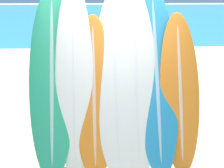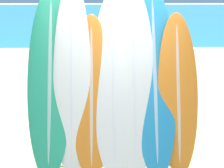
{
  "view_description": "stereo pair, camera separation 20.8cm",
  "coord_description": "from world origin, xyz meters",
  "px_view_note": "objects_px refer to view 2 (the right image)",
  "views": [
    {
      "loc": [
        -0.39,
        -3.51,
        2.3
      ],
      "look_at": [
        -0.06,
        1.18,
        0.94
      ],
      "focal_mm": 50.0,
      "sensor_mm": 36.0,
      "label": 1
    },
    {
      "loc": [
        -0.18,
        -3.52,
        2.3
      ],
      "look_at": [
        -0.06,
        1.18,
        0.94
      ],
      "focal_mm": 50.0,
      "sensor_mm": 36.0,
      "label": 2
    }
  ],
  "objects_px": {
    "surfboard_slot_6": "(178,93)",
    "person_near_water": "(63,34)",
    "surfboard_rack": "(113,132)",
    "person_mid_beach": "(132,68)",
    "surfboard_slot_2": "(91,94)",
    "surfboard_slot_1": "(72,77)",
    "person_far_left": "(99,41)",
    "person_far_right": "(123,35)",
    "surfboard_slot_4": "(134,78)",
    "surfboard_slot_0": "(50,80)",
    "surfboard_slot_3": "(114,82)",
    "surfboard_slot_5": "(155,78)"
  },
  "relations": [
    {
      "from": "surfboard_slot_1",
      "to": "person_near_water",
      "type": "height_order",
      "value": "surfboard_slot_1"
    },
    {
      "from": "surfboard_rack",
      "to": "surfboard_slot_0",
      "type": "xyz_separation_m",
      "value": [
        -0.84,
        0.11,
        0.71
      ]
    },
    {
      "from": "surfboard_rack",
      "to": "surfboard_slot_3",
      "type": "height_order",
      "value": "surfboard_slot_3"
    },
    {
      "from": "surfboard_slot_0",
      "to": "surfboard_slot_4",
      "type": "xyz_separation_m",
      "value": [
        1.11,
        0.01,
        0.01
      ]
    },
    {
      "from": "surfboard_slot_0",
      "to": "surfboard_slot_6",
      "type": "bearing_deg",
      "value": -2.87
    },
    {
      "from": "surfboard_slot_6",
      "to": "surfboard_slot_0",
      "type": "bearing_deg",
      "value": 177.13
    },
    {
      "from": "surfboard_slot_6",
      "to": "surfboard_slot_2",
      "type": "bearing_deg",
      "value": 179.82
    },
    {
      "from": "surfboard_slot_1",
      "to": "person_far_left",
      "type": "height_order",
      "value": "surfboard_slot_1"
    },
    {
      "from": "surfboard_slot_0",
      "to": "person_far_left",
      "type": "relative_size",
      "value": 1.58
    },
    {
      "from": "person_far_left",
      "to": "surfboard_slot_4",
      "type": "bearing_deg",
      "value": 80.34
    },
    {
      "from": "surfboard_slot_2",
      "to": "surfboard_slot_4",
      "type": "height_order",
      "value": "surfboard_slot_4"
    },
    {
      "from": "surfboard_rack",
      "to": "surfboard_slot_5",
      "type": "relative_size",
      "value": 0.83
    },
    {
      "from": "person_near_water",
      "to": "surfboard_slot_4",
      "type": "bearing_deg",
      "value": -78.74
    },
    {
      "from": "surfboard_slot_1",
      "to": "surfboard_slot_4",
      "type": "xyz_separation_m",
      "value": [
        0.82,
        0.02,
        -0.02
      ]
    },
    {
      "from": "surfboard_slot_3",
      "to": "person_mid_beach",
      "type": "distance_m",
      "value": 1.85
    },
    {
      "from": "surfboard_slot_2",
      "to": "person_mid_beach",
      "type": "height_order",
      "value": "surfboard_slot_2"
    },
    {
      "from": "surfboard_slot_3",
      "to": "person_near_water",
      "type": "xyz_separation_m",
      "value": [
        -1.53,
        6.74,
        -0.2
      ]
    },
    {
      "from": "surfboard_slot_3",
      "to": "person_far_right",
      "type": "height_order",
      "value": "surfboard_slot_3"
    },
    {
      "from": "surfboard_slot_3",
      "to": "surfboard_slot_5",
      "type": "bearing_deg",
      "value": 3.83
    },
    {
      "from": "surfboard_slot_1",
      "to": "person_far_left",
      "type": "distance_m",
      "value": 6.15
    },
    {
      "from": "surfboard_slot_2",
      "to": "surfboard_slot_6",
      "type": "relative_size",
      "value": 0.99
    },
    {
      "from": "surfboard_slot_5",
      "to": "person_far_left",
      "type": "relative_size",
      "value": 1.6
    },
    {
      "from": "surfboard_slot_0",
      "to": "surfboard_slot_5",
      "type": "distance_m",
      "value": 1.4
    },
    {
      "from": "surfboard_slot_0",
      "to": "surfboard_slot_5",
      "type": "height_order",
      "value": "surfboard_slot_5"
    },
    {
      "from": "person_far_left",
      "to": "person_far_right",
      "type": "bearing_deg",
      "value": -145.18
    },
    {
      "from": "person_near_water",
      "to": "person_far_left",
      "type": "relative_size",
      "value": 1.17
    },
    {
      "from": "person_near_water",
      "to": "person_mid_beach",
      "type": "distance_m",
      "value": 5.32
    },
    {
      "from": "surfboard_slot_1",
      "to": "person_near_water",
      "type": "distance_m",
      "value": 6.81
    },
    {
      "from": "surfboard_rack",
      "to": "person_mid_beach",
      "type": "distance_m",
      "value": 1.97
    },
    {
      "from": "surfboard_slot_2",
      "to": "surfboard_slot_4",
      "type": "relative_size",
      "value": 0.84
    },
    {
      "from": "surfboard_slot_5",
      "to": "surfboard_slot_6",
      "type": "height_order",
      "value": "surfboard_slot_5"
    },
    {
      "from": "person_near_water",
      "to": "surfboard_slot_3",
      "type": "bearing_deg",
      "value": -80.95
    },
    {
      "from": "person_mid_beach",
      "to": "person_near_water",
      "type": "bearing_deg",
      "value": -96.36
    },
    {
      "from": "surfboard_slot_6",
      "to": "person_far_left",
      "type": "distance_m",
      "value": 6.31
    },
    {
      "from": "person_far_left",
      "to": "person_far_right",
      "type": "height_order",
      "value": "person_far_right"
    },
    {
      "from": "surfboard_slot_6",
      "to": "person_near_water",
      "type": "height_order",
      "value": "surfboard_slot_6"
    },
    {
      "from": "surfboard_slot_1",
      "to": "surfboard_slot_5",
      "type": "distance_m",
      "value": 1.1
    },
    {
      "from": "surfboard_rack",
      "to": "surfboard_slot_6",
      "type": "relative_size",
      "value": 0.98
    },
    {
      "from": "surfboard_slot_3",
      "to": "surfboard_slot_4",
      "type": "relative_size",
      "value": 0.96
    },
    {
      "from": "surfboard_slot_1",
      "to": "surfboard_slot_6",
      "type": "distance_m",
      "value": 1.42
    },
    {
      "from": "surfboard_slot_4",
      "to": "person_near_water",
      "type": "height_order",
      "value": "surfboard_slot_4"
    },
    {
      "from": "person_near_water",
      "to": "person_mid_beach",
      "type": "height_order",
      "value": "person_near_water"
    },
    {
      "from": "surfboard_slot_1",
      "to": "person_near_water",
      "type": "bearing_deg",
      "value": 98.28
    },
    {
      "from": "surfboard_slot_0",
      "to": "surfboard_slot_2",
      "type": "distance_m",
      "value": 0.58
    },
    {
      "from": "surfboard_slot_0",
      "to": "person_far_left",
      "type": "distance_m",
      "value": 6.15
    },
    {
      "from": "person_near_water",
      "to": "surfboard_slot_2",
      "type": "bearing_deg",
      "value": -83.47
    },
    {
      "from": "surfboard_slot_4",
      "to": "surfboard_slot_6",
      "type": "distance_m",
      "value": 0.62
    },
    {
      "from": "surfboard_slot_3",
      "to": "surfboard_slot_5",
      "type": "height_order",
      "value": "surfboard_slot_5"
    },
    {
      "from": "surfboard_slot_0",
      "to": "surfboard_slot_4",
      "type": "distance_m",
      "value": 1.11
    },
    {
      "from": "surfboard_slot_5",
      "to": "surfboard_rack",
      "type": "bearing_deg",
      "value": -167.54
    }
  ]
}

